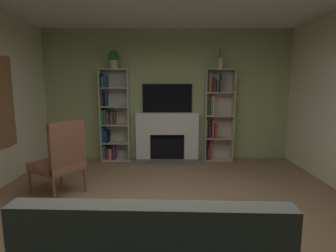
# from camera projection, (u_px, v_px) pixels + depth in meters

# --- Properties ---
(ground_plane) EXTENTS (7.28, 7.28, 0.00)m
(ground_plane) POSITION_uv_depth(u_px,v_px,m) (168.00, 231.00, 3.00)
(ground_plane) COLOR #88694C
(wall_back_accent) EXTENTS (5.41, 0.06, 2.80)m
(wall_back_accent) POSITION_uv_depth(u_px,v_px,m) (168.00, 95.00, 5.81)
(wall_back_accent) COLOR #A1B377
(wall_back_accent) RESTS_ON ground_plane
(fireplace) EXTENTS (1.44, 0.52, 1.03)m
(fireplace) POSITION_uv_depth(u_px,v_px,m) (168.00, 135.00, 5.80)
(fireplace) COLOR white
(fireplace) RESTS_ON ground_plane
(tv) EXTENTS (1.06, 0.06, 0.61)m
(tv) POSITION_uv_depth(u_px,v_px,m) (168.00, 98.00, 5.76)
(tv) COLOR black
(tv) RESTS_ON fireplace
(bookshelf_left) EXTENTS (0.61, 0.32, 1.95)m
(bookshelf_left) POSITION_uv_depth(u_px,v_px,m) (114.00, 118.00, 5.74)
(bookshelf_left) COLOR beige
(bookshelf_left) RESTS_ON ground_plane
(bookshelf_right) EXTENTS (0.61, 0.30, 1.95)m
(bookshelf_right) POSITION_uv_depth(u_px,v_px,m) (217.00, 113.00, 5.73)
(bookshelf_right) COLOR beige
(bookshelf_right) RESTS_ON ground_plane
(potted_plant) EXTENTS (0.23, 0.23, 0.38)m
(potted_plant) POSITION_uv_depth(u_px,v_px,m) (115.00, 59.00, 5.52)
(potted_plant) COLOR beige
(potted_plant) RESTS_ON bookshelf_left
(vase_with_flowers) EXTENTS (0.11, 0.11, 0.42)m
(vase_with_flowers) POSITION_uv_depth(u_px,v_px,m) (222.00, 62.00, 5.53)
(vase_with_flowers) COLOR beige
(vase_with_flowers) RESTS_ON bookshelf_right
(armchair) EXTENTS (0.85, 0.83, 1.12)m
(armchair) POSITION_uv_depth(u_px,v_px,m) (62.00, 160.00, 3.92)
(armchair) COLOR brown
(armchair) RESTS_ON ground_plane
(coffee_table) EXTENTS (0.73, 0.53, 0.41)m
(coffee_table) POSITION_uv_depth(u_px,v_px,m) (156.00, 225.00, 2.45)
(coffee_table) COLOR olive
(coffee_table) RESTS_ON ground_plane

